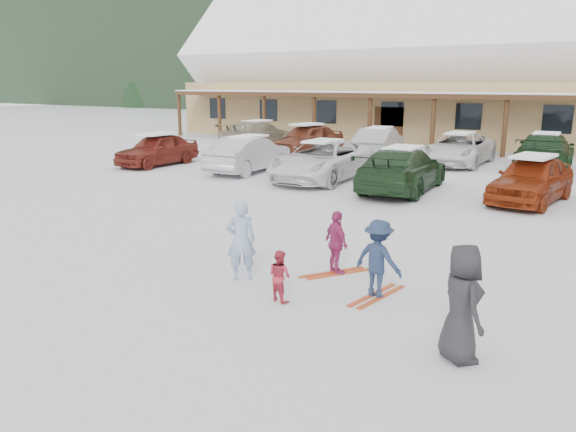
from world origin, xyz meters
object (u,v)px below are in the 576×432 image
Objects in this scene: parked_car_2 at (322,161)px; parked_car_9 at (379,143)px; parked_car_7 at (257,135)px; parked_car_3 at (402,169)px; toddler_red at (280,276)px; parked_car_0 at (157,150)px; parked_car_1 at (249,154)px; parked_car_8 at (307,140)px; child_magenta at (336,243)px; bystander_dark at (462,303)px; parked_car_4 at (532,179)px; child_navy at (378,259)px; parked_car_11 at (545,152)px; day_lodge at (392,77)px; parked_car_10 at (459,149)px; adult_skier at (241,240)px.

parked_car_2 reaches higher than parked_car_9.
parked_car_7 is 1.19× the size of parked_car_9.
parked_car_7 is at bearing -38.77° from parked_car_3.
parked_car_3 is (-2.03, 10.40, 0.30)m from toddler_red.
parked_car_7 is (-0.22, 7.77, 0.07)m from parked_car_0.
parked_car_0 is at bearing 37.17° from parked_car_9.
parked_car_1 is 0.97× the size of parked_car_8.
parked_car_1 is at bearing -13.95° from child_magenta.
toddler_red is at bearing -53.05° from parked_car_8.
parked_car_4 is (-1.17, 11.24, -0.08)m from bystander_dark.
child_magenta is 0.24× the size of parked_car_3.
parked_car_0 is at bearing 13.20° from bystander_dark.
parked_car_7 is (-14.95, 16.98, 0.09)m from child_navy.
parked_car_0 is at bearing -171.39° from parked_car_4.
parked_car_0 is 0.78× the size of parked_car_7.
parked_car_0 reaches higher than child_navy.
child_navy is at bearing -178.31° from child_magenta.
bystander_dark is at bearing 130.90° from parked_car_7.
bystander_dark is 14.13m from parked_car_2.
bystander_dark is 0.30× the size of parked_car_2.
toddler_red is 0.17× the size of parked_car_11.
day_lodge reaches higher than parked_car_2.
parked_car_0 is 0.81× the size of parked_car_10.
parked_car_10 is (-5.45, 18.19, -0.09)m from bystander_dark.
toddler_red is 0.16× the size of parked_car_2.
parked_car_7 reaches higher than parked_car_9.
parked_car_2 is 7.55m from parked_car_10.
bystander_dark is 11.31m from parked_car_4.
child_magenta is 0.23× the size of parked_car_7.
toddler_red is 17.91m from parked_car_10.
day_lodge is 21.86m from parked_car_4.
parked_car_9 is (-7.57, 16.93, 0.06)m from child_navy.
toddler_red is at bearing 38.26° from bystander_dark.
parked_car_7 is (-4.78, 7.11, 0.03)m from parked_car_1.
parked_car_7 is (-15.61, 7.21, 0.05)m from parked_car_4.
parked_car_7 is (-13.65, 18.03, 0.33)m from toddler_red.
parked_car_11 is at bearing 45.09° from parked_car_2.
parked_car_2 is 9.80m from parked_car_11.
adult_skier is at bearing -55.46° from parked_car_8.
parked_car_2 is (-6.68, 9.81, 0.06)m from child_navy.
toddler_red is 0.17× the size of parked_car_7.
parked_car_4 is 0.82× the size of parked_car_10.
child_magenta is (1.34, 1.21, -0.13)m from adult_skier.
adult_skier reaches higher than toddler_red.
child_navy reaches higher than toddler_red.
child_navy is 22.62m from parked_car_7.
parked_car_7 is 11.33m from parked_car_10.
parked_car_1 is (1.38, -17.74, -3.21)m from day_lodge.
parked_car_1 is 6.14m from parked_car_8.
parked_car_7 is at bearing -18.15° from child_magenta.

